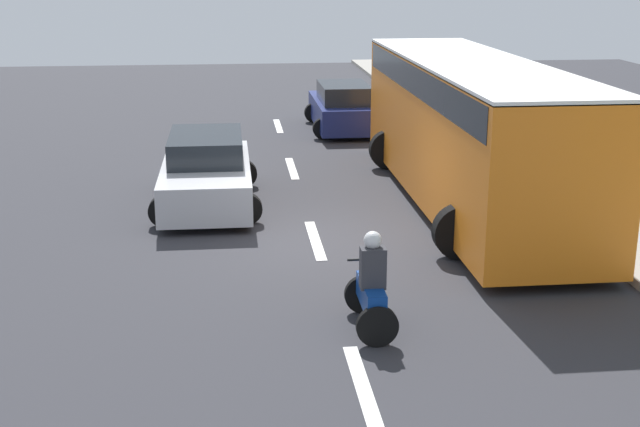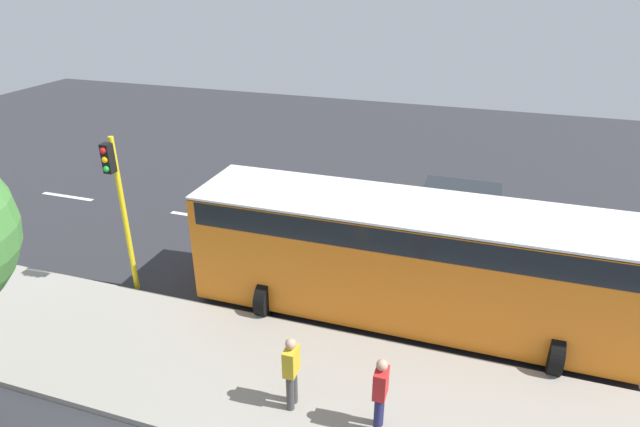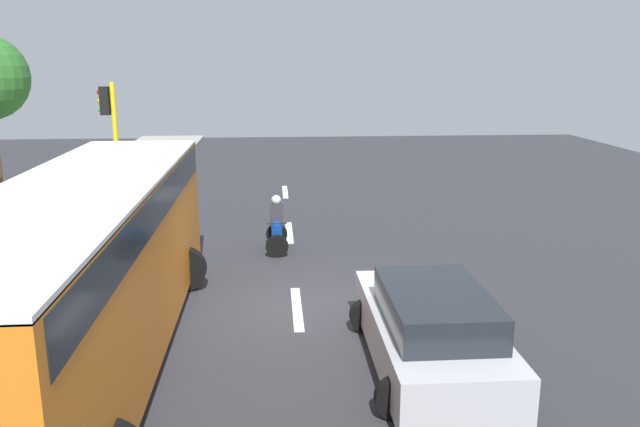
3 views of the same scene
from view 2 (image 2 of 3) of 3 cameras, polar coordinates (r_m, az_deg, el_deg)
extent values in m
cube|color=#2D2D33|center=(17.66, 4.10, -3.11)|extent=(40.00, 60.00, 0.10)
cube|color=#9E998E|center=(12.12, -4.51, -17.72)|extent=(4.00, 60.00, 0.15)
cube|color=white|center=(23.26, -25.87, 1.68)|extent=(0.20, 2.40, 0.01)
cube|color=white|center=(19.75, -13.00, -0.32)|extent=(0.20, 2.40, 0.01)
cube|color=white|center=(17.63, 4.11, -2.95)|extent=(0.20, 2.40, 0.01)
cube|color=white|center=(17.42, 23.69, -5.60)|extent=(0.20, 2.40, 0.01)
cube|color=#B7B7BC|center=(18.92, 13.89, 0.27)|extent=(1.89, 4.60, 0.80)
cube|color=#1E2328|center=(18.64, 15.22, 2.02)|extent=(1.59, 2.57, 0.56)
cylinder|color=black|center=(18.40, 8.88, -0.83)|extent=(0.64, 0.22, 0.64)
cylinder|color=black|center=(19.91, 9.72, 1.19)|extent=(0.64, 0.22, 0.64)
cylinder|color=black|center=(18.26, 18.28, -2.10)|extent=(0.64, 0.22, 0.64)
cylinder|color=black|center=(19.78, 18.40, 0.03)|extent=(0.64, 0.22, 0.64)
cube|color=orange|center=(13.39, 9.77, -5.05)|extent=(2.50, 11.00, 2.90)
cube|color=black|center=(12.87, 10.13, -0.82)|extent=(2.52, 10.56, 0.60)
cube|color=white|center=(12.72, 10.25, 0.68)|extent=(2.50, 11.00, 0.08)
cylinder|color=black|center=(15.00, 23.65, -8.58)|extent=(1.00, 0.30, 1.00)
cylinder|color=black|center=(13.21, 24.24, -13.72)|extent=(1.00, 0.30, 1.00)
cylinder|color=black|center=(15.64, -2.73, -4.79)|extent=(1.00, 0.30, 1.00)
cylinder|color=black|center=(13.92, -5.95, -9.09)|extent=(1.00, 0.30, 1.00)
cylinder|color=black|center=(18.26, -7.17, -1.00)|extent=(0.60, 0.10, 0.60)
cylinder|color=black|center=(18.76, -10.50, -0.49)|extent=(0.60, 0.10, 0.60)
cube|color=navy|center=(18.42, -9.04, -0.02)|extent=(0.28, 1.10, 0.36)
sphere|color=navy|center=(18.26, -8.52, 0.40)|extent=(0.32, 0.32, 0.32)
cylinder|color=black|center=(18.04, -7.56, 0.75)|extent=(0.55, 0.04, 0.04)
cube|color=#333338|center=(18.27, -9.42, 1.29)|extent=(0.36, 0.24, 0.60)
sphere|color=silver|center=(18.10, -9.37, 2.43)|extent=(0.26, 0.26, 0.26)
cylinder|color=#3F3F3F|center=(11.26, -2.89, -18.28)|extent=(0.16, 0.16, 0.85)
cylinder|color=#3F3F3F|center=(11.13, -3.27, -18.95)|extent=(0.16, 0.16, 0.85)
cube|color=gold|center=(10.70, -3.17, -15.82)|extent=(0.40, 0.24, 0.60)
sphere|color=tan|center=(10.43, -3.23, -14.04)|extent=(0.22, 0.22, 0.22)
cylinder|color=#1E1E4C|center=(10.89, 6.58, -20.36)|extent=(0.16, 0.16, 0.85)
cylinder|color=#1E1E4C|center=(10.75, 6.35, -21.09)|extent=(0.16, 0.16, 0.85)
cube|color=red|center=(10.31, 6.67, -17.92)|extent=(0.40, 0.24, 0.60)
sphere|color=tan|center=(10.02, 6.80, -16.13)|extent=(0.22, 0.22, 0.22)
cylinder|color=yellow|center=(14.96, -20.55, -0.41)|extent=(0.14, 0.14, 4.50)
cube|color=black|center=(14.17, -22.15, 5.61)|extent=(0.24, 0.24, 0.76)
sphere|color=red|center=(14.02, -22.61, 6.37)|extent=(0.16, 0.16, 0.16)
sphere|color=#F2A50C|center=(14.09, -22.45, 5.45)|extent=(0.16, 0.16, 0.16)
sphere|color=green|center=(14.16, -22.29, 4.54)|extent=(0.16, 0.16, 0.16)
camera|label=1|loc=(25.61, -31.78, 14.62)|focal=47.84mm
camera|label=3|loc=(17.46, 48.56, 6.19)|focal=35.67mm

